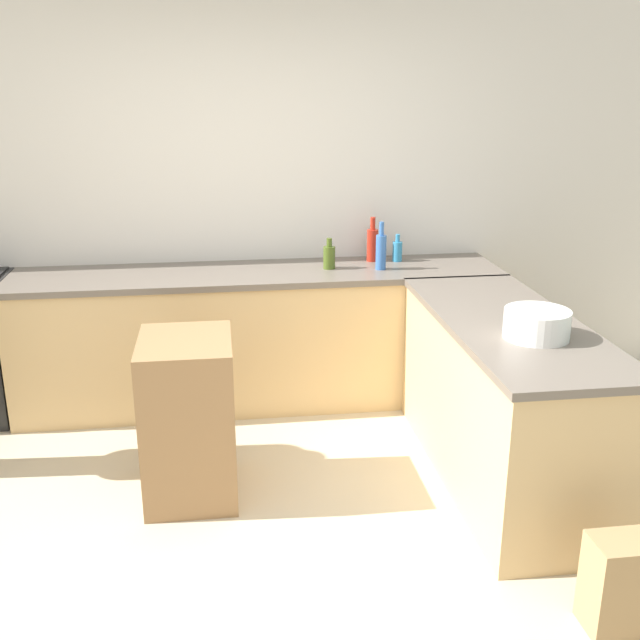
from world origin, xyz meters
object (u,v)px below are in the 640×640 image
Objects in this scene: olive_oil_bottle at (329,257)px; dish_soap_bottle at (397,251)px; paper_bag at (622,584)px; island_table at (189,418)px; hot_sauce_bottle at (372,244)px; mixing_bowl at (537,324)px; water_bottle_blue at (381,251)px.

olive_oil_bottle reaches higher than dish_soap_bottle.
paper_bag is (0.81, -2.42, -0.78)m from olive_oil_bottle.
island_table is 1.89m from hot_sauce_bottle.
dish_soap_bottle is (-0.30, 1.62, 0.00)m from mixing_bowl.
hot_sauce_bottle reaches higher than mixing_bowl.
paper_bag is at bearing -88.66° from mixing_bowl.
olive_oil_bottle reaches higher than island_table.
hot_sauce_bottle is 2.76m from paper_bag.
mixing_bowl is 1.67m from olive_oil_bottle.
hot_sauce_bottle is 0.37m from olive_oil_bottle.
mixing_bowl is 1.65m from dish_soap_bottle.
paper_bag is at bearing -82.87° from dish_soap_bottle.
mixing_bowl is 1.05× the size of hot_sauce_bottle.
olive_oil_bottle is 2.67m from paper_bag.
hot_sauce_bottle is 1.63× the size of dish_soap_bottle.
dish_soap_bottle is at bearing 100.43° from mixing_bowl.
hot_sauce_bottle is (-0.47, 1.65, 0.05)m from mixing_bowl.
mixing_bowl reaches higher than island_table.
hot_sauce_bottle is at bearing 47.20° from island_table.
mixing_bowl is 0.79× the size of paper_bag.
mixing_bowl is at bearing -11.04° from island_table.
water_bottle_blue is 0.78× the size of paper_bag.
dish_soap_bottle is (0.17, -0.03, -0.05)m from hot_sauce_bottle.
dish_soap_bottle reaches higher than mixing_bowl.
mixing_bowl is at bearing 91.34° from paper_bag.
island_table reaches higher than paper_bag.
paper_bag is at bearing -36.59° from island_table.
dish_soap_bottle is at bearing 52.29° from water_bottle_blue.
island_table is 2.85× the size of hot_sauce_bottle.
hot_sauce_bottle reaches higher than island_table.
olive_oil_bottle is 0.34m from water_bottle_blue.
paper_bag is at bearing -79.33° from hot_sauce_bottle.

